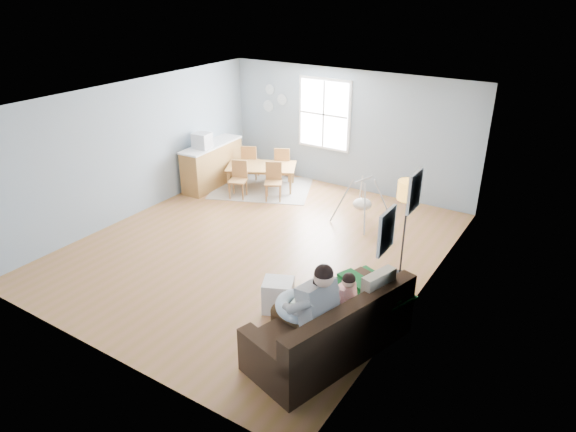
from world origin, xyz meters
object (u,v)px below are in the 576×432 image
Objects in this scene: chair_ne at (283,162)px; chair_sw at (239,177)px; counter at (212,164)px; chair_se at (273,179)px; dining_table at (261,177)px; toddler at (341,294)px; storage_cube at (278,295)px; floor_lamp at (408,199)px; father at (308,307)px; baby_swing at (362,203)px; monitor at (202,140)px; sofa at (333,332)px; chair_nw at (250,160)px.

chair_sw is at bearing -102.82° from chair_ne.
chair_se is at bearing 2.33° from counter.
toddler is at bearing -71.70° from dining_table.
floor_lamp is at bearing 57.54° from storage_cube.
chair_sw is at bearing 136.51° from father.
toddler is 0.52× the size of floor_lamp.
baby_swing is (-1.35, 3.57, -0.35)m from toddler.
monitor reaches higher than chair_se.
sofa is 6.29m from monitor.
chair_se is at bearing 178.27° from baby_swing.
counter is (-1.25, -1.08, 0.03)m from chair_ne.
counter is (-5.21, 3.80, 0.19)m from sofa.
father is at bearing -39.22° from counter.
sofa is 6.15× the size of monitor.
baby_swing is (-1.15, 4.07, -0.38)m from father.
storage_cube is (-0.91, 0.69, -0.55)m from father.
toddler is 5.40m from chair_sw.
floor_lamp reaches higher than chair_ne.
storage_cube is at bearing -79.42° from dining_table.
dining_table is 1.84× the size of chair_ne.
chair_ne is 0.76× the size of baby_swing.
chair_sw is at bearing -14.27° from counter.
chair_se is (-3.31, 4.14, -0.33)m from father.
baby_swing is at bearing 132.76° from floor_lamp.
dining_table is 2.78m from baby_swing.
counter reaches higher than chair_se.
floor_lamp is at bearing 88.91° from sofa.
floor_lamp is at bearing 83.99° from father.
dining_table is 1.90× the size of chair_sw.
chair_nw is at bearing 66.36° from monitor.
chair_nw is 1.02× the size of chair_ne.
sofa is at bearing -70.19° from baby_swing.
dining_table is at bearing 148.56° from chair_se.
storage_cube is 0.67× the size of chair_se.
counter is (-1.10, -0.42, 0.23)m from dining_table.
toddler is 5.07m from chair_se.
baby_swing is (3.32, -0.76, -0.07)m from chair_nw.
storage_cube is 1.40× the size of monitor.
counter is at bearing 145.51° from toddler.
father is at bearing -129.76° from sofa.
baby_swing reaches higher than chair_ne.
father is at bearing -36.99° from monitor.
monitor reaches higher than dining_table.
monitor is (-0.92, -0.10, 0.72)m from chair_sw.
chair_ne is at bearing 112.56° from chair_se.
storage_cube is at bearing -122.46° from floor_lamp.
baby_swing is at bearing 4.84° from chair_sw.
sofa is 6.29m from chair_ne.
chair_ne is (0.30, 1.32, 0.02)m from chair_sw.
chair_nw reaches higher than chair_ne.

